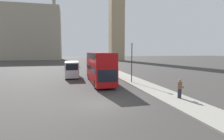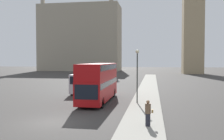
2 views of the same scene
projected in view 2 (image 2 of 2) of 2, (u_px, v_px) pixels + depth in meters
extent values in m
plane|color=#383533|center=(51.00, 122.00, 17.92)|extent=(300.00, 300.00, 0.00)
cube|color=gray|center=(142.00, 125.00, 16.86)|extent=(3.00, 120.00, 0.15)
cube|color=#9E937F|center=(81.00, 38.00, 107.84)|extent=(34.06, 14.27, 27.88)
cube|color=#A80F11|center=(99.00, 89.00, 27.05)|extent=(2.44, 10.25, 2.21)
cube|color=#A80F11|center=(99.00, 71.00, 26.98)|extent=(2.44, 10.04, 1.62)
cube|color=black|center=(99.00, 82.00, 27.02)|extent=(2.48, 9.84, 0.55)
cube|color=black|center=(99.00, 67.00, 26.96)|extent=(2.48, 9.63, 0.55)
cube|color=black|center=(86.00, 92.00, 21.97)|extent=(2.15, 0.03, 1.32)
cylinder|color=black|center=(82.00, 102.00, 23.69)|extent=(0.68, 1.07, 1.07)
cylinder|color=black|center=(100.00, 102.00, 23.41)|extent=(0.68, 1.07, 1.07)
cylinder|color=black|center=(98.00, 92.00, 30.76)|extent=(0.68, 1.07, 1.07)
cylinder|color=black|center=(112.00, 92.00, 30.48)|extent=(0.68, 1.07, 1.07)
cube|color=silver|center=(82.00, 83.00, 33.65)|extent=(2.13, 5.04, 2.43)
cube|color=black|center=(77.00, 80.00, 31.13)|extent=(1.81, 0.02, 0.97)
cube|color=black|center=(79.00, 80.00, 32.01)|extent=(2.16, 0.91, 0.78)
cylinder|color=black|center=(73.00, 92.00, 32.13)|extent=(0.53, 0.75, 0.75)
cylinder|color=black|center=(85.00, 92.00, 31.87)|extent=(0.53, 0.75, 0.75)
cylinder|color=black|center=(80.00, 89.00, 35.51)|extent=(0.53, 0.75, 0.75)
cylinder|color=black|center=(91.00, 89.00, 35.25)|extent=(0.53, 0.75, 0.75)
cylinder|color=#23232D|center=(148.00, 120.00, 16.37)|extent=(0.32, 0.32, 0.83)
cylinder|color=brown|center=(148.00, 109.00, 16.34)|extent=(0.38, 0.38, 0.66)
sphere|color=#9E704C|center=(148.00, 102.00, 16.33)|extent=(0.22, 0.22, 0.22)
cube|color=olive|center=(152.00, 111.00, 16.30)|extent=(0.12, 0.24, 0.20)
cylinder|color=#2D332D|center=(137.00, 78.00, 25.24)|extent=(0.12, 0.12, 5.03)
sphere|color=beige|center=(137.00, 52.00, 25.14)|extent=(0.36, 0.36, 0.36)
cube|color=maroon|center=(105.00, 80.00, 49.80)|extent=(1.86, 4.56, 0.81)
cube|color=black|center=(105.00, 76.00, 49.89)|extent=(1.67, 2.19, 0.53)
cylinder|color=black|center=(100.00, 82.00, 48.49)|extent=(0.41, 0.65, 0.65)
cylinder|color=black|center=(107.00, 82.00, 48.26)|extent=(0.41, 0.65, 0.65)
cylinder|color=black|center=(103.00, 80.00, 51.37)|extent=(0.41, 0.65, 0.65)
cylinder|color=black|center=(110.00, 81.00, 51.13)|extent=(0.41, 0.65, 0.65)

